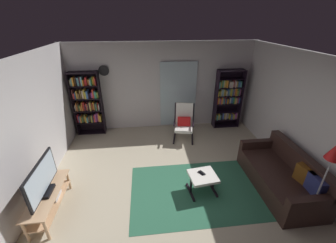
% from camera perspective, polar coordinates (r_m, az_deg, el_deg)
% --- Properties ---
extents(ground_plane, '(7.02, 7.02, 0.00)m').
position_cam_1_polar(ground_plane, '(4.54, 2.11, -18.11)').
color(ground_plane, '#BDB094').
extents(wall_back, '(5.60, 0.06, 2.60)m').
position_cam_1_polar(wall_back, '(6.39, -1.53, 9.39)').
color(wall_back, silver).
rests_on(wall_back, ground).
extents(wall_left, '(0.06, 6.00, 2.60)m').
position_cam_1_polar(wall_left, '(4.29, -36.16, -5.12)').
color(wall_left, silver).
rests_on(wall_left, ground).
extents(wall_right, '(0.06, 6.00, 2.60)m').
position_cam_1_polar(wall_right, '(4.91, 35.40, -1.30)').
color(wall_right, silver).
rests_on(wall_right, ground).
extents(glass_door_panel, '(1.10, 0.01, 2.00)m').
position_cam_1_polar(glass_door_panel, '(6.46, 2.77, 7.23)').
color(glass_door_panel, silver).
extents(area_rug, '(2.62, 1.74, 0.01)m').
position_cam_1_polar(area_rug, '(4.55, 7.56, -18.09)').
color(area_rug, '#2E684C').
rests_on(area_rug, ground).
extents(tv_stand, '(0.41, 1.22, 0.46)m').
position_cam_1_polar(tv_stand, '(4.49, -29.58, -17.69)').
color(tv_stand, tan).
rests_on(tv_stand, ground).
extents(television, '(0.20, 1.02, 0.61)m').
position_cam_1_polar(television, '(4.20, -31.03, -13.36)').
color(television, black).
rests_on(television, tv_stand).
extents(bookshelf_near_tv, '(0.79, 0.30, 1.86)m').
position_cam_1_polar(bookshelf_near_tv, '(6.49, -21.05, 4.97)').
color(bookshelf_near_tv, black).
rests_on(bookshelf_near_tv, ground).
extents(bookshelf_near_sofa, '(0.80, 0.30, 1.82)m').
position_cam_1_polar(bookshelf_near_sofa, '(6.75, 15.93, 5.94)').
color(bookshelf_near_sofa, black).
rests_on(bookshelf_near_sofa, ground).
extents(leather_sofa, '(0.91, 1.90, 0.81)m').
position_cam_1_polar(leather_sofa, '(4.97, 28.70, -12.91)').
color(leather_sofa, '#321F1B').
rests_on(leather_sofa, ground).
extents(lounge_armchair, '(0.68, 0.75, 1.02)m').
position_cam_1_polar(lounge_armchair, '(5.98, 4.37, 0.15)').
color(lounge_armchair, black).
rests_on(lounge_armchair, ground).
extents(ottoman, '(0.57, 0.54, 0.41)m').
position_cam_1_polar(ottoman, '(4.34, 9.42, -14.89)').
color(ottoman, white).
rests_on(ottoman, ground).
extents(tv_remote, '(0.10, 0.15, 0.02)m').
position_cam_1_polar(tv_remote, '(4.33, 9.36, -13.58)').
color(tv_remote, black).
rests_on(tv_remote, ottoman).
extents(cell_phone, '(0.14, 0.15, 0.01)m').
position_cam_1_polar(cell_phone, '(4.32, 8.96, -13.68)').
color(cell_phone, black).
rests_on(cell_phone, ottoman).
extents(floor_lamp_by_sofa, '(0.23, 0.23, 1.59)m').
position_cam_1_polar(floor_lamp_by_sofa, '(3.97, 38.24, -7.71)').
color(floor_lamp_by_sofa, '#A5A5AD').
rests_on(floor_lamp_by_sofa, ground).
extents(wall_clock, '(0.29, 0.03, 0.29)m').
position_cam_1_polar(wall_clock, '(6.26, -17.07, 13.11)').
color(wall_clock, silver).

